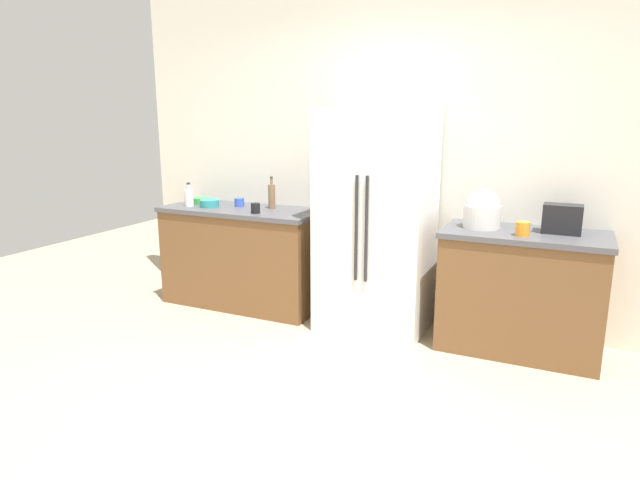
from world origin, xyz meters
The scene contains 14 objects.
ground_plane centered at (0.00, 0.00, 0.00)m, with size 9.81×9.81×0.00m, color tan.
kitchen_back_panel centered at (0.00, 1.93, 1.40)m, with size 4.91×0.10×2.81m, color silver.
counter_left centered at (-1.29, 1.58, 0.45)m, with size 1.45×0.62×0.89m.
counter_right centered at (1.09, 1.58, 0.45)m, with size 1.14×0.62×0.89m.
refrigerator centered at (-0.02, 1.55, 0.88)m, with size 0.85×0.65×1.76m.
toaster centered at (1.32, 1.63, 1.00)m, with size 0.26×0.16×0.20m, color black.
rice_cooker centered at (0.78, 1.60, 1.02)m, with size 0.27×0.27×0.29m.
bottle_a centered at (-1.78, 1.46, 0.97)m, with size 0.08×0.08×0.22m.
bottle_b centered at (-1.04, 1.67, 1.01)m, with size 0.06×0.06×0.28m.
cup_a centered at (-1.37, 1.65, 0.93)m, with size 0.09×0.09×0.08m, color blue.
cup_b centered at (-1.04, 1.40, 0.94)m, with size 0.08×0.08×0.09m, color black.
cup_c centered at (1.08, 1.43, 0.94)m, with size 0.09×0.09×0.10m, color orange.
bowl_a centered at (-1.77, 1.62, 0.92)m, with size 0.17×0.17×0.06m, color green.
bowl_b centered at (-1.59, 1.51, 0.93)m, with size 0.17×0.17×0.07m, color teal.
Camera 1 is at (1.38, -2.50, 1.71)m, focal length 30.84 mm.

